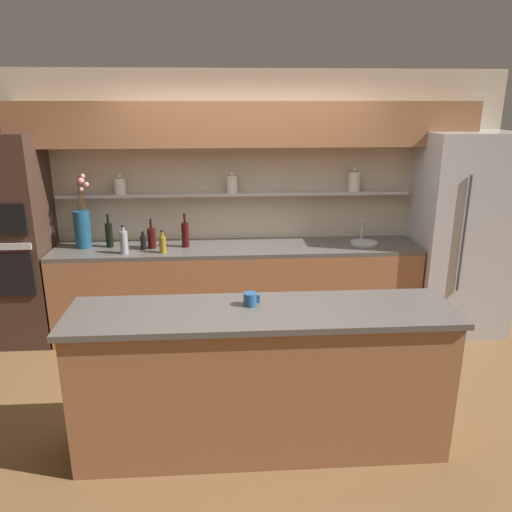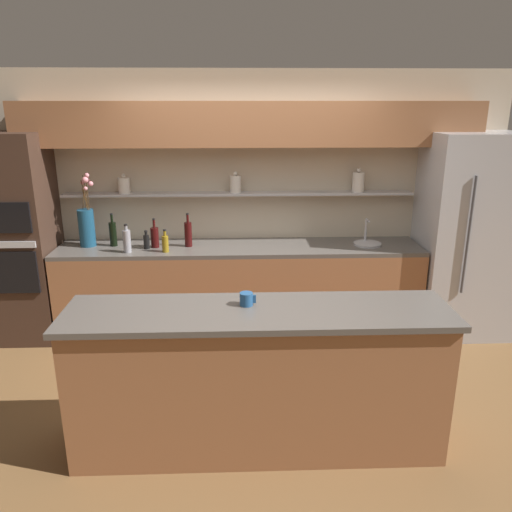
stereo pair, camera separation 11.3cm
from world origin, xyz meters
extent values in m
plane|color=brown|center=(0.00, 0.00, 0.00)|extent=(12.00, 12.00, 0.00)
cube|color=beige|center=(0.00, 1.60, 1.30)|extent=(5.20, 0.10, 2.60)
cube|color=#B7B7BC|center=(-0.11, 1.46, 1.41)|extent=(3.50, 0.18, 0.02)
cylinder|color=silver|center=(-1.25, 1.45, 1.50)|extent=(0.11, 0.11, 0.16)
sphere|color=silver|center=(-1.25, 1.45, 1.60)|extent=(0.04, 0.04, 0.04)
cylinder|color=silver|center=(-0.15, 1.45, 1.51)|extent=(0.11, 0.11, 0.17)
sphere|color=silver|center=(-0.15, 1.45, 1.61)|extent=(0.04, 0.04, 0.04)
cylinder|color=silver|center=(1.09, 1.45, 1.52)|extent=(0.12, 0.12, 0.20)
sphere|color=silver|center=(1.09, 1.45, 1.64)|extent=(0.04, 0.04, 0.04)
cube|color=#99603D|center=(0.00, 1.38, 2.09)|extent=(4.42, 0.34, 0.42)
cube|color=#99603D|center=(-0.11, 1.24, 0.44)|extent=(3.60, 0.62, 0.88)
cube|color=#56514C|center=(-0.11, 1.24, 0.90)|extent=(3.60, 0.62, 0.04)
cube|color=#99603D|center=(0.00, -0.57, 0.49)|extent=(2.45, 0.55, 0.98)
cube|color=#56514C|center=(0.00, -0.57, 1.00)|extent=(2.51, 0.61, 0.04)
cube|color=#B7B7BC|center=(2.16, 1.20, 1.01)|extent=(0.89, 0.70, 2.02)
cylinder|color=#4C4C51|center=(2.00, 0.83, 1.11)|extent=(0.02, 0.02, 1.11)
cube|color=#3D281E|center=(-2.27, 1.24, 1.01)|extent=(0.67, 0.62, 2.03)
cube|color=black|center=(-2.27, 0.92, 0.78)|extent=(0.56, 0.02, 0.40)
cylinder|color=navy|center=(-1.62, 1.31, 1.10)|extent=(0.15, 0.15, 0.37)
cylinder|color=#4C3319|center=(-1.59, 1.29, 1.46)|extent=(0.02, 0.03, 0.34)
sphere|color=pink|center=(-1.55, 1.27, 1.63)|extent=(0.04, 0.04, 0.04)
cylinder|color=#4C3319|center=(-1.60, 1.29, 1.44)|extent=(0.04, 0.04, 0.30)
sphere|color=pink|center=(-1.57, 1.26, 1.58)|extent=(0.06, 0.06, 0.06)
cylinder|color=#4C3319|center=(-1.60, 1.28, 1.40)|extent=(0.04, 0.03, 0.21)
sphere|color=pink|center=(-1.57, 1.25, 1.50)|extent=(0.04, 0.04, 0.04)
cylinder|color=#4C3319|center=(-1.57, 1.31, 1.41)|extent=(0.01, 0.02, 0.25)
sphere|color=pink|center=(-1.53, 1.31, 1.54)|extent=(0.05, 0.05, 0.05)
cylinder|color=#4C3319|center=(-1.60, 1.34, 1.42)|extent=(0.04, 0.03, 0.27)
sphere|color=pink|center=(-1.57, 1.37, 1.56)|extent=(0.04, 0.04, 0.04)
cylinder|color=#4C3319|center=(-1.62, 1.34, 1.41)|extent=(0.04, 0.02, 0.25)
sphere|color=pink|center=(-1.63, 1.37, 1.54)|extent=(0.04, 0.04, 0.04)
cylinder|color=#B7B7BC|center=(1.17, 1.24, 0.93)|extent=(0.28, 0.28, 0.02)
cylinder|color=#B7B7BC|center=(1.17, 1.34, 1.05)|extent=(0.02, 0.02, 0.22)
cylinder|color=#B7B7BC|center=(1.17, 1.28, 1.16)|extent=(0.02, 0.12, 0.02)
cylinder|color=#380C0C|center=(-0.94, 1.23, 1.02)|extent=(0.08, 0.08, 0.20)
cylinder|color=#380C0C|center=(-0.94, 1.23, 1.16)|extent=(0.02, 0.02, 0.08)
cylinder|color=black|center=(-0.94, 1.23, 1.20)|extent=(0.03, 0.03, 0.01)
cylinder|color=black|center=(-1.36, 1.30, 1.04)|extent=(0.07, 0.07, 0.24)
cylinder|color=black|center=(-1.36, 1.30, 1.20)|extent=(0.02, 0.02, 0.08)
cylinder|color=black|center=(-1.36, 1.30, 1.24)|extent=(0.03, 0.03, 0.01)
cylinder|color=black|center=(-1.02, 1.19, 0.99)|extent=(0.06, 0.06, 0.13)
cylinder|color=black|center=(-1.02, 1.19, 1.07)|extent=(0.03, 0.03, 0.04)
cylinder|color=black|center=(-1.02, 1.19, 1.09)|extent=(0.03, 0.03, 0.01)
cylinder|color=olive|center=(-0.82, 1.07, 1.00)|extent=(0.06, 0.06, 0.16)
cylinder|color=olive|center=(-0.82, 1.07, 1.10)|extent=(0.03, 0.03, 0.05)
cylinder|color=black|center=(-0.82, 1.07, 1.13)|extent=(0.03, 0.03, 0.01)
cylinder|color=gray|center=(-1.18, 1.07, 1.03)|extent=(0.07, 0.07, 0.22)
cylinder|color=gray|center=(-1.18, 1.07, 1.16)|extent=(0.03, 0.03, 0.04)
cylinder|color=black|center=(-1.18, 1.07, 1.19)|extent=(0.03, 0.03, 0.01)
cylinder|color=#380C0C|center=(-0.62, 1.26, 1.04)|extent=(0.07, 0.07, 0.24)
cylinder|color=#380C0C|center=(-0.62, 1.26, 1.20)|extent=(0.02, 0.02, 0.08)
cylinder|color=black|center=(-0.62, 1.26, 1.25)|extent=(0.03, 0.03, 0.01)
cylinder|color=#235184|center=(-0.08, -0.50, 1.06)|extent=(0.09, 0.09, 0.09)
cube|color=#235184|center=(-0.02, -0.50, 1.06)|extent=(0.02, 0.01, 0.06)
camera|label=1|loc=(-0.24, -3.51, 2.30)|focal=35.00mm
camera|label=2|loc=(-0.13, -3.52, 2.30)|focal=35.00mm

